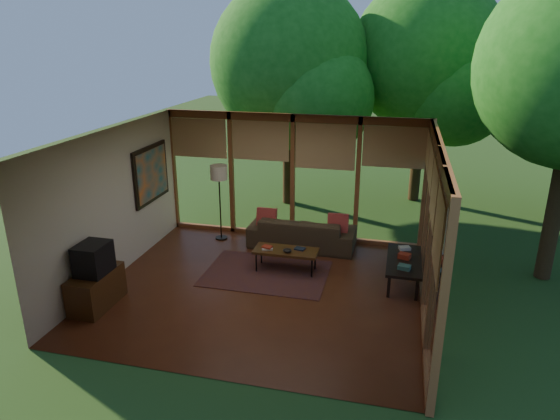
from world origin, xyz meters
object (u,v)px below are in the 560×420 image
(floor_lamp, at_px, (219,177))
(side_console, at_px, (404,262))
(television, at_px, (93,259))
(sofa, at_px, (302,232))
(coffee_table, at_px, (286,251))
(media_cabinet, at_px, (96,289))

(floor_lamp, relative_size, side_console, 1.18)
(television, relative_size, floor_lamp, 0.33)
(sofa, distance_m, side_console, 2.39)
(television, relative_size, coffee_table, 0.46)
(sofa, xyz_separation_m, coffee_table, (-0.07, -1.19, 0.07))
(sofa, bearing_deg, television, 49.84)
(media_cabinet, bearing_deg, sofa, 48.82)
(media_cabinet, bearing_deg, television, 0.00)
(sofa, bearing_deg, floor_lamp, 0.47)
(coffee_table, bearing_deg, media_cabinet, -143.62)
(sofa, bearing_deg, coffee_table, 87.32)
(floor_lamp, xyz_separation_m, coffee_table, (1.73, -1.20, -1.01))
(floor_lamp, height_order, coffee_table, floor_lamp)
(sofa, relative_size, coffee_table, 1.84)
(sofa, height_order, side_console, sofa)
(media_cabinet, distance_m, coffee_table, 3.37)
(media_cabinet, distance_m, floor_lamp, 3.52)
(media_cabinet, height_order, floor_lamp, floor_lamp)
(floor_lamp, relative_size, coffee_table, 1.38)
(coffee_table, bearing_deg, side_console, 0.47)
(floor_lamp, bearing_deg, media_cabinet, -107.15)
(sofa, relative_size, media_cabinet, 2.21)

